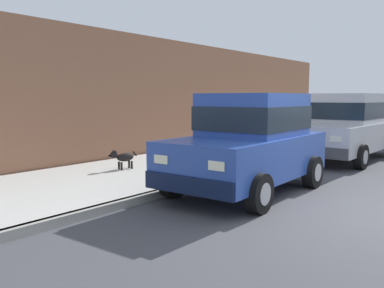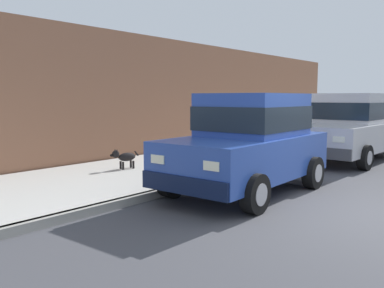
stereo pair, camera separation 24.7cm
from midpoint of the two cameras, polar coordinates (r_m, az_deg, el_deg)
The scene contains 8 objects.
ground_plane at distance 7.08m, azimuth 22.08°, elevation -8.74°, with size 80.00×80.00×0.00m, color #424247.
curb at distance 8.48m, azimuth 0.81°, elevation -5.30°, with size 0.16×64.00×0.14m, color gray.
sidewalk at distance 9.67m, azimuth -7.70°, elevation -3.90°, with size 3.60×64.00×0.14m, color #B7B5AD.
car_blue_hatchback at distance 7.85m, azimuth 7.15°, elevation 0.39°, with size 2.03×3.84×1.88m.
car_silver_sedan at distance 12.66m, azimuth 20.17°, elevation 2.37°, with size 2.13×4.65×1.92m.
dog_black at distance 9.66m, azimuth -10.36°, elevation -1.80°, with size 0.29×0.75×0.49m.
fire_hydrant at distance 10.63m, azimuth 6.79°, elevation -0.73°, with size 0.34×0.24×0.72m.
building_facade at distance 13.98m, azimuth -1.54°, elevation 6.48°, with size 0.50×20.00×3.61m, color #8C5B42.
Camera 1 is at (1.76, -6.67, 1.80)m, focal length 38.25 mm.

